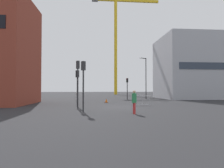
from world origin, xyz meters
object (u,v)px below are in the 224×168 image
traffic_light_crosswalk (78,77)px  traffic_light_far (77,82)px  streetlamp_tall (145,75)px  pedestrian_walking (134,100)px  traffic_light_island (127,85)px  traffic_light_near (83,78)px  traffic_cone_orange (106,101)px  construction_crane (117,31)px

traffic_light_crosswalk → traffic_light_far: size_ratio=1.18×
traffic_light_crosswalk → streetlamp_tall: bearing=56.6°
traffic_light_far → traffic_light_crosswalk: bearing=-83.3°
streetlamp_tall → pedestrian_walking: 19.87m
traffic_light_island → traffic_light_crosswalk: bearing=-115.6°
traffic_light_near → pedestrian_walking: 4.29m
traffic_light_crosswalk → traffic_light_near: traffic_light_crosswalk is taller
traffic_light_island → traffic_light_far: size_ratio=0.96×
traffic_light_crosswalk → traffic_light_far: (-0.25, 2.13, -0.40)m
streetlamp_tall → traffic_light_far: 16.76m
traffic_light_crosswalk → traffic_cone_orange: size_ratio=8.56×
pedestrian_walking → streetlamp_tall: bearing=73.2°
traffic_light_far → pedestrian_walking: bearing=-50.8°
streetlamp_tall → traffic_light_island: 4.05m
traffic_light_island → construction_crane: bearing=87.6°
construction_crane → traffic_light_far: (-7.93, -36.59, -16.40)m
pedestrian_walking → traffic_cone_orange: (-1.48, 10.89, -0.76)m
pedestrian_walking → traffic_light_far: bearing=129.2°
construction_crane → streetlamp_tall: construction_crane is taller
traffic_light_far → pedestrian_walking: traffic_light_far is taller
streetlamp_tall → traffic_light_far: size_ratio=1.96×
traffic_light_island → traffic_light_crosswalk: size_ratio=0.82×
streetlamp_tall → traffic_light_crosswalk: streetlamp_tall is taller
traffic_light_island → traffic_light_crosswalk: (-6.66, -13.91, 0.48)m
traffic_light_island → traffic_cone_orange: 7.86m
traffic_light_crosswalk → traffic_cone_orange: bearing=68.5°
streetlamp_tall → pedestrian_walking: size_ratio=4.20×
traffic_cone_orange → traffic_light_far: bearing=-121.1°
construction_crane → traffic_light_far: construction_crane is taller
construction_crane → traffic_light_crosswalk: construction_crane is taller
streetlamp_tall → traffic_light_far: bearing=-128.1°
traffic_light_far → pedestrian_walking: (4.62, -5.66, -1.48)m
traffic_light_near → traffic_cone_orange: 10.13m
traffic_light_near → traffic_cone_orange: bearing=76.8°
construction_crane → traffic_cone_orange: 36.80m
traffic_light_crosswalk → traffic_light_far: 2.18m
construction_crane → pedestrian_walking: size_ratio=16.99×
traffic_light_island → traffic_light_near: traffic_light_near is taller
construction_crane → traffic_cone_orange: construction_crane is taller
traffic_light_near → traffic_cone_orange: size_ratio=7.86×
pedestrian_walking → traffic_cone_orange: 11.01m
traffic_light_island → pedestrian_walking: size_ratio=2.07×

